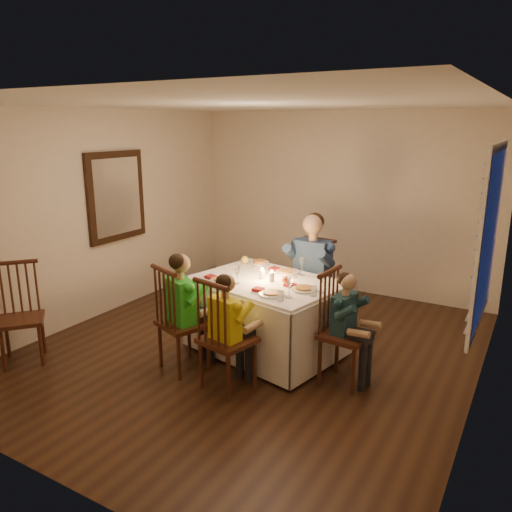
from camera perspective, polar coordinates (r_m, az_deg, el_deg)
The scene contains 26 objects.
ground at distance 5.60m, azimuth -0.44°, elevation -10.60°, with size 5.00×5.00×0.00m, color black.
wall_left at distance 6.59m, azimuth -17.61°, elevation 4.49°, with size 0.02×5.00×2.60m, color beige.
wall_right at distance 4.50m, azimuth 25.02°, elevation -0.81°, with size 0.02×5.00×2.60m, color beige.
wall_back at distance 7.40m, azimuth 9.49°, elevation 6.06°, with size 4.50×0.02×2.60m, color beige.
ceiling at distance 5.06m, azimuth -0.50°, elevation 17.04°, with size 5.00×5.00×0.00m, color white.
dining_table at distance 5.37m, azimuth 1.22°, elevation -5.13°, with size 1.73×1.40×0.77m.
chair_adult at distance 6.19m, azimuth 6.15°, elevation -8.13°, with size 0.45×0.43×1.09m, color #381B0F, non-canonical shape.
chair_near_left at distance 5.27m, azimuth -8.11°, elevation -12.50°, with size 0.45×0.43×1.09m, color #381B0F, non-canonical shape.
chair_near_right at distance 4.88m, azimuth -3.18°, elevation -14.75°, with size 0.45×0.43×1.09m, color #381B0F, non-canonical shape.
chair_end at distance 5.05m, azimuth 9.97°, elevation -13.88°, with size 0.45×0.43×1.09m, color #381B0F, non-canonical shape.
chair_extra at distance 5.86m, azimuth -24.77°, elevation -10.88°, with size 0.43×0.41×1.05m, color #381B0F, non-canonical shape.
adult at distance 6.19m, azimuth 6.15°, elevation -8.13°, with size 0.55×0.50×1.41m, color #304F79, non-canonical shape.
child_green at distance 5.27m, azimuth -8.11°, elevation -12.50°, with size 0.43×0.40×1.21m, color green, non-canonical shape.
child_yellow at distance 4.88m, azimuth -3.18°, elevation -14.75°, with size 0.38×0.35×1.12m, color yellow, non-canonical shape.
child_teal at distance 5.05m, azimuth 9.97°, elevation -13.88°, with size 0.37×0.34×1.09m, color #18343C, non-canonical shape.
setting_adult at distance 5.54m, azimuth 3.54°, elevation -1.88°, with size 0.26×0.26×0.02m, color silver.
setting_green at distance 5.25m, azimuth -3.87°, elevation -2.83°, with size 0.26×0.26×0.02m, color silver.
setting_yellow at distance 4.85m, azimuth 1.84°, elevation -4.35°, with size 0.26×0.26×0.02m, color silver.
setting_teal at distance 5.00m, azimuth 5.53°, elevation -3.81°, with size 0.26×0.26×0.02m, color silver.
candle_left at distance 5.32m, azimuth 0.70°, elevation -2.13°, with size 0.06×0.06×0.10m, color white.
candle_right at distance 5.23m, azimuth 1.82°, elevation -2.42°, with size 0.06×0.06×0.10m, color white.
squash at distance 5.91m, azimuth -1.28°, elevation -0.45°, with size 0.09×0.09×0.09m, color yellow.
orange_fruit at distance 5.19m, azimuth 3.40°, elevation -2.70°, with size 0.08×0.08×0.08m, color #F45014.
serving_bowl at distance 5.81m, azimuth 0.44°, elevation -0.92°, with size 0.19×0.19×0.05m, color silver.
wall_mirror at distance 6.74m, azimuth -15.67°, elevation 6.58°, with size 0.06×0.95×1.15m.
window_blinds at distance 4.56m, azimuth 24.87°, elevation 1.98°, with size 0.07×1.34×1.54m.
Camera 1 is at (2.58, -4.35, 2.41)m, focal length 35.00 mm.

